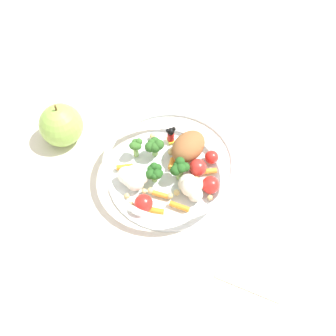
{
  "coord_description": "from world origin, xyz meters",
  "views": [
    {
      "loc": [
        0.29,
        0.33,
        0.66
      ],
      "look_at": [
        0.0,
        -0.0,
        0.03
      ],
      "focal_mm": 45.33,
      "sensor_mm": 36.0,
      "label": 1
    }
  ],
  "objects": [
    {
      "name": "ground_plane",
      "position": [
        0.0,
        0.0,
        0.0
      ],
      "size": [
        2.4,
        2.4,
        0.0
      ],
      "primitive_type": "plane",
      "color": "silver"
    },
    {
      "name": "folded_napkin",
      "position": [
        -0.0,
        0.22,
        0.0
      ],
      "size": [
        0.15,
        0.14,
        0.01
      ],
      "primitive_type": "cube",
      "rotation": [
        0.0,
        0.0,
        0.44
      ],
      "color": "silver",
      "rests_on": "ground_plane"
    },
    {
      "name": "food_container",
      "position": [
        0.0,
        0.0,
        0.03
      ],
      "size": [
        0.24,
        0.24,
        0.06
      ],
      "color": "white",
      "rests_on": "ground_plane"
    },
    {
      "name": "loose_apple",
      "position": [
        0.09,
        -0.2,
        0.04
      ],
      "size": [
        0.08,
        0.08,
        0.1
      ],
      "color": "#8CB74C",
      "rests_on": "ground_plane"
    }
  ]
}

